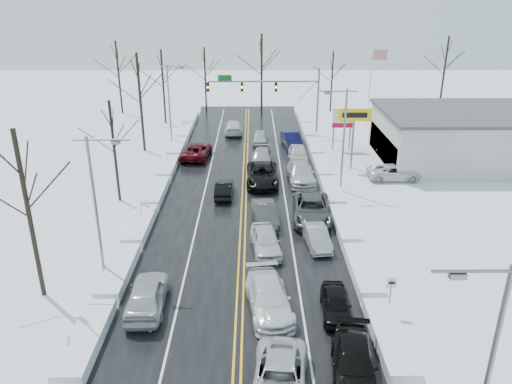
{
  "coord_description": "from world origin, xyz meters",
  "views": [
    {
      "loc": [
        0.77,
        -30.83,
        16.64
      ],
      "look_at": [
        0.99,
        3.65,
        2.5
      ],
      "focal_mm": 35.0,
      "sensor_mm": 36.0,
      "label": 1
    }
  ],
  "objects_px": {
    "traffic_signal_mast": "(275,90)",
    "tires_plus_sign": "(354,119)",
    "flagpole": "(371,83)",
    "oncoming_car_0": "(224,196)",
    "dealership_building": "(481,136)"
  },
  "relations": [
    {
      "from": "traffic_signal_mast",
      "to": "tires_plus_sign",
      "type": "height_order",
      "value": "traffic_signal_mast"
    },
    {
      "from": "flagpole",
      "to": "oncoming_car_0",
      "type": "distance_m",
      "value": 27.71
    },
    {
      "from": "tires_plus_sign",
      "to": "traffic_signal_mast",
      "type": "bearing_deg",
      "value": 120.46
    },
    {
      "from": "traffic_signal_mast",
      "to": "tires_plus_sign",
      "type": "xyz_separation_m",
      "value": [
        7.05,
        -12.0,
        -0.49
      ]
    },
    {
      "from": "dealership_building",
      "to": "traffic_signal_mast",
      "type": "bearing_deg",
      "value": 154.05
    },
    {
      "from": "traffic_signal_mast",
      "to": "oncoming_car_0",
      "type": "bearing_deg",
      "value": -105.06
    },
    {
      "from": "traffic_signal_mast",
      "to": "dealership_building",
      "type": "relative_size",
      "value": 0.65
    },
    {
      "from": "traffic_signal_mast",
      "to": "oncoming_car_0",
      "type": "xyz_separation_m",
      "value": [
        -5.15,
        -19.15,
        -5.48
      ]
    },
    {
      "from": "dealership_building",
      "to": "oncoming_car_0",
      "type": "xyz_separation_m",
      "value": [
        -25.68,
        -9.16,
        -2.66
      ]
    },
    {
      "from": "traffic_signal_mast",
      "to": "tires_plus_sign",
      "type": "relative_size",
      "value": 2.21
    },
    {
      "from": "dealership_building",
      "to": "tires_plus_sign",
      "type": "bearing_deg",
      "value": -171.53
    },
    {
      "from": "tires_plus_sign",
      "to": "oncoming_car_0",
      "type": "xyz_separation_m",
      "value": [
        -12.21,
        -7.15,
        -4.99
      ]
    },
    {
      "from": "tires_plus_sign",
      "to": "dealership_building",
      "type": "bearing_deg",
      "value": 8.47
    },
    {
      "from": "dealership_building",
      "to": "oncoming_car_0",
      "type": "relative_size",
      "value": 4.94
    },
    {
      "from": "tires_plus_sign",
      "to": "flagpole",
      "type": "xyz_separation_m",
      "value": [
        4.67,
        14.01,
        0.93
      ]
    }
  ]
}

